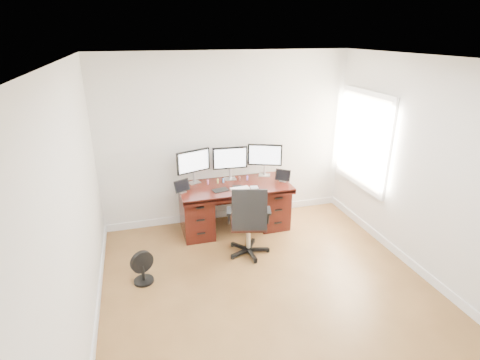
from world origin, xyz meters
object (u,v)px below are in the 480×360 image
object	(u,v)px
office_chair	(249,233)
desk	(234,205)
monitor_center	(230,159)
floor_fan	(142,268)
keyboard	(240,188)

from	to	relation	value
office_chair	desk	bearing A→B (deg)	103.59
office_chair	monitor_center	xyz separation A→B (m)	(0.01, 1.05, 0.74)
floor_fan	keyboard	size ratio (longest dim) A/B	1.51
desk	floor_fan	world-z (taller)	desk
monitor_center	floor_fan	bearing A→B (deg)	-134.99
desk	monitor_center	bearing A→B (deg)	90.02
desk	office_chair	distance (m)	0.82
office_chair	monitor_center	bearing A→B (deg)	103.82
desk	office_chair	xyz separation A→B (m)	(-0.01, -0.82, -0.05)
office_chair	monitor_center	size ratio (longest dim) A/B	1.92
office_chair	keyboard	size ratio (longest dim) A/B	3.75
floor_fan	keyboard	bearing A→B (deg)	5.42
office_chair	floor_fan	distance (m)	1.48
monitor_center	desk	bearing A→B (deg)	-86.26
monitor_center	office_chair	bearing A→B (deg)	-87.03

